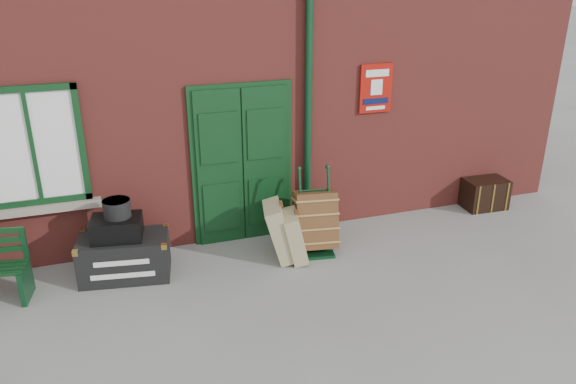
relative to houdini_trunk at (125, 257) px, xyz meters
name	(u,v)px	position (x,y,z in m)	size (l,w,h in m)	color
ground	(298,284)	(2.00, -0.90, -0.27)	(80.00, 80.00, 0.00)	gray
station_building	(227,64)	(2.00, 2.59, 1.89)	(10.30, 4.30, 4.36)	maroon
houdini_trunk	(125,257)	(0.00, 0.00, 0.00)	(1.10, 0.60, 0.55)	black
strongbox	(117,228)	(-0.05, 0.00, 0.41)	(0.60, 0.44, 0.27)	black
hatbox	(117,208)	(-0.02, 0.03, 0.66)	(0.33, 0.33, 0.22)	black
suitcase_back	(280,231)	(2.00, -0.19, 0.13)	(0.22, 0.55, 0.77)	tan
suitcase_front	(295,236)	(2.18, -0.29, 0.07)	(0.20, 0.50, 0.66)	tan
porter_trolley	(315,221)	(2.54, -0.12, 0.17)	(0.65, 0.69, 1.15)	#0D351B
dark_trunk	(485,194)	(5.68, 0.35, -0.03)	(0.67, 0.44, 0.49)	black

